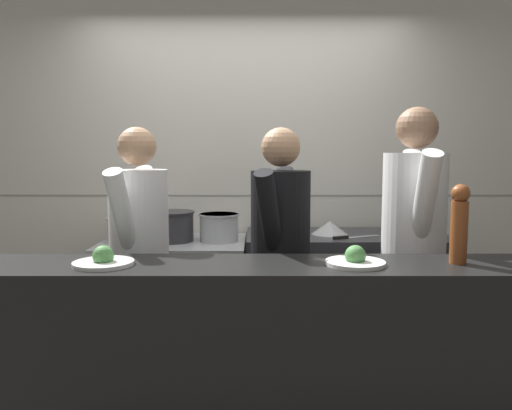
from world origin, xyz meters
The scene contains 15 objects.
wall_back_tiled centered at (0.00, 1.42, 1.30)m, with size 8.00×0.06×2.60m.
oven_range centered at (-0.50, 1.02, 0.43)m, with size 1.00×0.71×0.86m.
prep_counter centered at (0.71, 1.02, 0.45)m, with size 1.39×0.65×0.91m.
pass_counter centered at (0.21, -0.22, 0.48)m, with size 2.93×0.45×0.98m.
stock_pot centered at (-0.83, 1.06, 0.95)m, with size 0.30×0.30×0.16m.
sauce_pot centered at (-0.51, 1.02, 0.97)m, with size 0.32×0.32×0.21m.
braising_pot centered at (-0.18, 1.01, 0.96)m, with size 0.28×0.28×0.19m.
mixing_bowl_steel centered at (0.59, 1.02, 0.95)m, with size 0.25×0.25×0.09m.
chefs_knife centered at (0.72, 0.86, 0.92)m, with size 0.34×0.18×0.02m.
plated_dish_main centered at (-0.61, -0.25, 1.00)m, with size 0.27×0.27×0.09m.
plated_dish_appetiser centered at (0.52, -0.24, 1.00)m, with size 0.27×0.27×0.09m.
pepper_mill centered at (0.99, -0.21, 1.17)m, with size 0.08×0.08×0.36m.
chef_head_cook centered at (-0.58, 0.34, 0.90)m, with size 0.38×0.71×1.62m.
chef_sous centered at (0.21, 0.30, 0.90)m, with size 0.42×0.70×1.61m.
chef_line centered at (0.96, 0.34, 0.96)m, with size 0.38×0.76×1.73m.
Camera 1 is at (0.07, -2.43, 1.48)m, focal length 35.00 mm.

